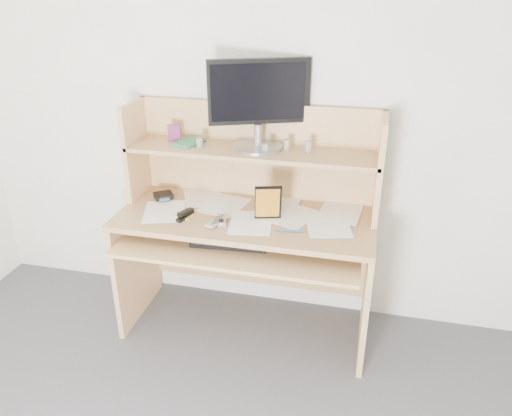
% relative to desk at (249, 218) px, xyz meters
% --- Properties ---
extents(back_wall, '(3.60, 0.04, 2.50)m').
position_rel_desk_xyz_m(back_wall, '(0.00, 0.24, 0.56)').
color(back_wall, white).
rests_on(back_wall, floor).
extents(desk, '(1.40, 0.70, 1.30)m').
position_rel_desk_xyz_m(desk, '(0.00, 0.00, 0.00)').
color(desk, tan).
rests_on(desk, floor).
extents(paper_clutter, '(1.32, 0.54, 0.01)m').
position_rel_desk_xyz_m(paper_clutter, '(0.00, -0.08, 0.06)').
color(paper_clutter, white).
rests_on(paper_clutter, desk).
extents(keyboard, '(0.41, 0.17, 0.03)m').
position_rel_desk_xyz_m(keyboard, '(-0.05, -0.23, -0.03)').
color(keyboard, black).
rests_on(keyboard, desk).
extents(tv_remote, '(0.10, 0.17, 0.02)m').
position_rel_desk_xyz_m(tv_remote, '(-0.12, -0.20, 0.07)').
color(tv_remote, gray).
rests_on(tv_remote, paper_clutter).
extents(flip_phone, '(0.06, 0.09, 0.02)m').
position_rel_desk_xyz_m(flip_phone, '(-0.10, -0.20, 0.07)').
color(flip_phone, '#ACACAE').
rests_on(flip_phone, paper_clutter).
extents(stapler, '(0.07, 0.13, 0.04)m').
position_rel_desk_xyz_m(stapler, '(-0.31, -0.19, 0.08)').
color(stapler, black).
rests_on(stapler, paper_clutter).
extents(wallet, '(0.13, 0.13, 0.03)m').
position_rel_desk_xyz_m(wallet, '(-0.52, 0.03, 0.07)').
color(wallet, black).
rests_on(wallet, paper_clutter).
extents(sticky_note_pad, '(0.09, 0.09, 0.01)m').
position_rel_desk_xyz_m(sticky_note_pad, '(-0.32, -0.17, 0.06)').
color(sticky_note_pad, yellow).
rests_on(sticky_note_pad, desk).
extents(digital_camera, '(0.11, 0.06, 0.06)m').
position_rel_desk_xyz_m(digital_camera, '(0.13, 0.03, 0.09)').
color(digital_camera, silver).
rests_on(digital_camera, paper_clutter).
extents(game_case, '(0.14, 0.05, 0.20)m').
position_rel_desk_xyz_m(game_case, '(0.13, -0.11, 0.16)').
color(game_case, black).
rests_on(game_case, paper_clutter).
extents(blue_pen, '(0.15, 0.03, 0.01)m').
position_rel_desk_xyz_m(blue_pen, '(0.26, -0.22, 0.07)').
color(blue_pen, '#184BB4').
rests_on(blue_pen, paper_clutter).
extents(card_box, '(0.07, 0.03, 0.10)m').
position_rel_desk_xyz_m(card_box, '(-0.46, 0.10, 0.44)').
color(card_box, maroon).
rests_on(card_box, desk).
extents(shelf_book, '(0.17, 0.19, 0.02)m').
position_rel_desk_xyz_m(shelf_book, '(-0.36, 0.08, 0.39)').
color(shelf_book, '#2E744C').
rests_on(shelf_book, desk).
extents(chip_stack_a, '(0.04, 0.04, 0.05)m').
position_rel_desk_xyz_m(chip_stack_a, '(-0.29, 0.04, 0.41)').
color(chip_stack_a, black).
rests_on(chip_stack_a, desk).
extents(chip_stack_b, '(0.04, 0.04, 0.06)m').
position_rel_desk_xyz_m(chip_stack_b, '(0.19, 0.10, 0.42)').
color(chip_stack_b, white).
rests_on(chip_stack_b, desk).
extents(chip_stack_c, '(0.05, 0.05, 0.05)m').
position_rel_desk_xyz_m(chip_stack_c, '(0.09, 0.03, 0.41)').
color(chip_stack_c, black).
rests_on(chip_stack_c, desk).
extents(chip_stack_d, '(0.04, 0.04, 0.06)m').
position_rel_desk_xyz_m(chip_stack_d, '(0.31, 0.09, 0.42)').
color(chip_stack_d, silver).
rests_on(chip_stack_d, desk).
extents(monitor, '(0.52, 0.29, 0.47)m').
position_rel_desk_xyz_m(monitor, '(0.03, 0.12, 0.64)').
color(monitor, '#99999E').
rests_on(monitor, desk).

